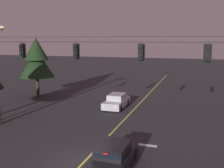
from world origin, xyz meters
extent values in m
plane|color=#28282B|center=(0.00, 0.00, 0.00)|extent=(180.00, 180.00, 0.00)
cube|color=#D1C64C|center=(0.00, 10.25, 0.00)|extent=(0.14, 60.00, 0.01)
cube|color=silver|center=(1.90, 3.65, 0.00)|extent=(3.40, 0.36, 0.01)
cylinder|color=black|center=(0.00, 4.25, 6.71)|extent=(18.85, 0.03, 0.03)
cylinder|color=black|center=(0.00, 4.25, 7.06)|extent=(18.85, 0.02, 0.02)
cylinder|color=black|center=(-6.83, 4.25, 6.62)|extent=(0.04, 0.04, 0.18)
cube|color=black|center=(-6.83, 4.25, 6.05)|extent=(0.32, 0.26, 0.96)
cube|color=black|center=(-6.83, 4.39, 6.05)|extent=(0.48, 0.03, 1.12)
sphere|color=#380A0A|center=(-6.83, 4.09, 6.34)|extent=(0.17, 0.17, 0.17)
cylinder|color=black|center=(-6.83, 4.05, 6.38)|extent=(0.20, 0.10, 0.20)
sphere|color=orange|center=(-6.83, 4.09, 6.05)|extent=(0.17, 0.17, 0.17)
cylinder|color=black|center=(-6.83, 4.05, 6.09)|extent=(0.20, 0.10, 0.20)
sphere|color=black|center=(-6.83, 4.09, 5.76)|extent=(0.17, 0.17, 0.17)
cylinder|color=black|center=(-6.83, 4.05, 5.81)|extent=(0.20, 0.10, 0.20)
cylinder|color=black|center=(-2.36, 4.25, 6.62)|extent=(0.04, 0.04, 0.18)
cube|color=black|center=(-2.36, 4.25, 6.05)|extent=(0.32, 0.26, 0.96)
cube|color=black|center=(-2.36, 4.39, 6.05)|extent=(0.48, 0.03, 1.12)
sphere|color=#380A0A|center=(-2.36, 4.09, 6.34)|extent=(0.17, 0.17, 0.17)
cylinder|color=black|center=(-2.36, 4.05, 6.38)|extent=(0.20, 0.10, 0.20)
sphere|color=orange|center=(-2.36, 4.09, 6.05)|extent=(0.17, 0.17, 0.17)
cylinder|color=black|center=(-2.36, 4.05, 6.09)|extent=(0.20, 0.10, 0.20)
sphere|color=black|center=(-2.36, 4.09, 5.76)|extent=(0.17, 0.17, 0.17)
cylinder|color=black|center=(-2.36, 4.05, 5.81)|extent=(0.20, 0.10, 0.20)
cylinder|color=black|center=(2.30, 4.25, 6.62)|extent=(0.04, 0.04, 0.18)
cube|color=black|center=(2.30, 4.25, 6.05)|extent=(0.32, 0.26, 0.96)
cube|color=black|center=(2.30, 4.39, 6.05)|extent=(0.48, 0.03, 1.12)
sphere|color=#380A0A|center=(2.30, 4.09, 6.34)|extent=(0.17, 0.17, 0.17)
cylinder|color=black|center=(2.30, 4.05, 6.38)|extent=(0.20, 0.10, 0.20)
sphere|color=orange|center=(2.30, 4.09, 6.05)|extent=(0.17, 0.17, 0.17)
cylinder|color=black|center=(2.30, 4.05, 6.09)|extent=(0.20, 0.10, 0.20)
sphere|color=black|center=(2.30, 4.09, 5.76)|extent=(0.17, 0.17, 0.17)
cylinder|color=black|center=(2.30, 4.05, 5.81)|extent=(0.20, 0.10, 0.20)
cylinder|color=black|center=(6.39, 4.25, 6.62)|extent=(0.04, 0.04, 0.18)
cube|color=black|center=(6.39, 4.25, 6.05)|extent=(0.32, 0.26, 0.96)
cube|color=black|center=(6.39, 4.39, 6.05)|extent=(0.48, 0.03, 1.12)
sphere|color=#380A0A|center=(6.39, 4.09, 6.34)|extent=(0.17, 0.17, 0.17)
cylinder|color=black|center=(6.39, 4.05, 6.38)|extent=(0.20, 0.10, 0.20)
sphere|color=orange|center=(6.39, 4.09, 6.05)|extent=(0.17, 0.17, 0.17)
cylinder|color=black|center=(6.39, 4.05, 6.09)|extent=(0.20, 0.10, 0.20)
sphere|color=black|center=(6.39, 4.09, 5.76)|extent=(0.17, 0.17, 0.17)
cylinder|color=black|center=(6.39, 4.05, 5.81)|extent=(0.20, 0.10, 0.20)
cube|color=black|center=(1.81, 0.01, 0.51)|extent=(1.80, 4.30, 0.68)
cube|color=black|center=(1.81, -0.11, 1.12)|extent=(1.51, 2.15, 0.54)
cube|color=black|center=(1.81, 0.83, 1.12)|extent=(1.40, 0.21, 0.48)
cube|color=black|center=(1.81, -1.17, 1.12)|extent=(1.37, 0.18, 0.46)
cylinder|color=black|center=(1.02, 1.35, 0.32)|extent=(0.22, 0.64, 0.64)
cylinder|color=black|center=(2.60, 1.35, 0.32)|extent=(0.22, 0.64, 0.64)
cube|color=red|center=(1.81, -1.28, 1.35)|extent=(0.24, 0.04, 0.06)
cube|color=#A5A5AD|center=(-1.89, 12.51, 0.51)|extent=(1.80, 4.30, 0.68)
cube|color=#A5A5AD|center=(-1.89, 12.63, 1.12)|extent=(1.51, 2.15, 0.54)
cube|color=black|center=(-1.89, 11.70, 1.12)|extent=(1.40, 0.21, 0.48)
cube|color=black|center=(-1.89, 13.70, 1.12)|extent=(1.37, 0.18, 0.46)
cylinder|color=black|center=(-1.10, 11.18, 0.32)|extent=(0.22, 0.64, 0.64)
cylinder|color=black|center=(-2.68, 11.18, 0.32)|extent=(0.22, 0.64, 0.64)
cylinder|color=black|center=(-1.10, 13.85, 0.32)|extent=(0.22, 0.64, 0.64)
cylinder|color=black|center=(-2.68, 13.85, 0.32)|extent=(0.22, 0.64, 0.64)
sphere|color=white|center=(-1.33, 10.34, 0.57)|extent=(0.20, 0.20, 0.20)
sphere|color=white|center=(-2.45, 10.34, 0.57)|extent=(0.20, 0.20, 0.20)
ellipsoid|color=beige|center=(-8.49, 4.16, 7.79)|extent=(0.56, 0.30, 0.22)
cylinder|color=#332316|center=(-12.55, 14.59, 1.37)|extent=(0.36, 0.36, 2.75)
cone|color=black|center=(-12.55, 14.59, 4.08)|extent=(4.10, 4.10, 3.28)
cone|color=black|center=(-12.55, 14.59, 5.83)|extent=(2.87, 2.87, 2.67)
camera|label=1|loc=(5.91, -12.84, 6.84)|focal=42.64mm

